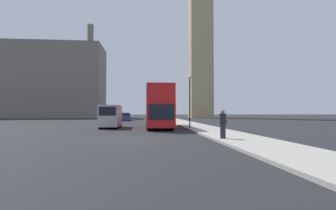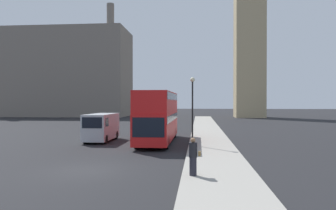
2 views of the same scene
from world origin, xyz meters
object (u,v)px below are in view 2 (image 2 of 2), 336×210
red_double_decker_bus (158,114)px  white_van (101,127)px  parked_sedan (144,120)px  pedestrian (193,157)px  street_lamp (192,100)px

red_double_decker_bus → white_van: red_double_decker_bus is taller
parked_sedan → pedestrian: bearing=-77.1°
white_van → pedestrian: size_ratio=3.00×
white_van → pedestrian: bearing=-57.9°
red_double_decker_bus → pedestrian: size_ratio=6.40×
pedestrian → parked_sedan: (-8.34, 36.35, -0.31)m
street_lamp → parked_sedan: (-8.11, 26.02, -2.95)m
white_van → street_lamp: 9.00m
white_van → street_lamp: (8.15, -3.02, 2.34)m
white_van → parked_sedan: 23.00m
red_double_decker_bus → pedestrian: red_double_decker_bus is taller
red_double_decker_bus → parked_sedan: red_double_decker_bus is taller
street_lamp → parked_sedan: 27.41m
pedestrian → parked_sedan: pedestrian is taller
pedestrian → parked_sedan: bearing=102.9°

